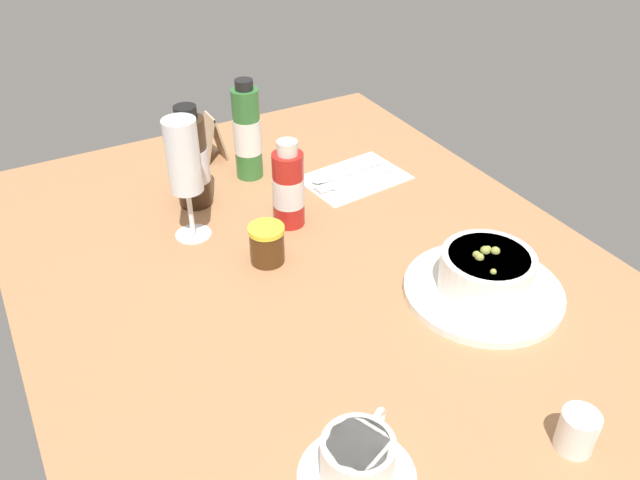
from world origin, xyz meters
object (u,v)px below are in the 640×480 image
object	(u,v)px
jam_jar	(267,244)
sauce_bottle_brown	(191,161)
porridge_bowl	(485,277)
sauce_bottle_red	(288,188)
wine_glass	(184,162)
cutlery_setting	(352,178)
creamer_jug	(578,431)
menu_card	(212,137)
coffee_cup	(358,462)
sauce_bottle_green	(247,133)

from	to	relation	value
jam_jar	sauce_bottle_brown	bearing A→B (deg)	9.61
porridge_bowl	sauce_bottle_red	xyz separation A→B (cm)	(29.98, 15.64, 3.56)
porridge_bowl	wine_glass	xyz separation A→B (cm)	(34.40, 30.81, 10.12)
wine_glass	sauce_bottle_red	size ratio (longest dim) A/B	1.35
porridge_bowl	sauce_bottle_red	bearing A→B (deg)	27.54
cutlery_setting	creamer_jug	bearing A→B (deg)	171.04
creamer_jug	menu_card	distance (cm)	83.29
sauce_bottle_brown	menu_card	xyz separation A→B (cm)	(14.03, -8.78, -3.67)
porridge_bowl	coffee_cup	world-z (taller)	porridge_bowl
porridge_bowl	coffee_cup	distance (cm)	35.77
porridge_bowl	creamer_jug	xyz separation A→B (cm)	(-25.13, 8.71, -0.50)
jam_jar	sauce_bottle_green	world-z (taller)	sauce_bottle_green
jam_jar	sauce_bottle_green	bearing A→B (deg)	-18.34
coffee_cup	wine_glass	distance (cm)	52.43
cutlery_setting	creamer_jug	world-z (taller)	creamer_jug
wine_glass	sauce_bottle_red	world-z (taller)	wine_glass
wine_glass	sauce_bottle_green	distance (cm)	21.50
porridge_bowl	jam_jar	xyz separation A→B (cm)	(22.21, 23.30, -0.01)
porridge_bowl	menu_card	xyz separation A→B (cm)	(57.61, 18.14, 1.37)
cutlery_setting	sauce_bottle_green	size ratio (longest dim) A/B	1.06
wine_glass	menu_card	size ratio (longest dim) A/B	2.22
sauce_bottle_green	cutlery_setting	bearing A→B (deg)	-123.06
creamer_jug	sauce_bottle_green	distance (cm)	73.56
porridge_bowl	cutlery_setting	bearing A→B (deg)	-1.79
sauce_bottle_brown	sauce_bottle_red	distance (cm)	17.73
sauce_bottle_green	menu_card	world-z (taller)	sauce_bottle_green
coffee_cup	jam_jar	xyz separation A→B (cm)	(39.16, -8.19, 0.41)
sauce_bottle_red	porridge_bowl	bearing A→B (deg)	-152.46
cutlery_setting	jam_jar	bearing A→B (deg)	122.11
wine_glass	sauce_bottle_brown	world-z (taller)	wine_glass
sauce_bottle_brown	sauce_bottle_red	size ratio (longest dim) A/B	1.20
porridge_bowl	menu_card	bearing A→B (deg)	17.48
sauce_bottle_brown	sauce_bottle_red	xyz separation A→B (cm)	(-13.59, -11.28, -1.48)
sauce_bottle_brown	menu_card	world-z (taller)	sauce_bottle_brown
jam_jar	cutlery_setting	bearing A→B (deg)	-57.89
wine_glass	menu_card	xyz separation A→B (cm)	(23.21, -12.67, -8.76)
cutlery_setting	menu_card	xyz separation A→B (cm)	(20.04, 19.31, 4.21)
creamer_jug	menu_card	xyz separation A→B (cm)	(82.73, 9.43, 1.87)
coffee_cup	sauce_bottle_brown	xyz separation A→B (cm)	(60.53, -4.57, 5.46)
coffee_cup	sauce_bottle_green	world-z (taller)	sauce_bottle_green
wine_glass	jam_jar	xyz separation A→B (cm)	(-12.19, -7.51, -10.13)
coffee_cup	wine_glass	size ratio (longest dim) A/B	0.63
menu_card	sauce_bottle_green	bearing A→B (deg)	-160.81
creamer_jug	wine_glass	size ratio (longest dim) A/B	0.28
cutlery_setting	sauce_bottle_green	distance (cm)	20.77
jam_jar	menu_card	bearing A→B (deg)	-8.30
creamer_jug	cutlery_setting	bearing A→B (deg)	-8.96
cutlery_setting	sauce_bottle_green	world-z (taller)	sauce_bottle_green
jam_jar	sauce_bottle_red	size ratio (longest dim) A/B	0.41
porridge_bowl	cutlery_setting	world-z (taller)	porridge_bowl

